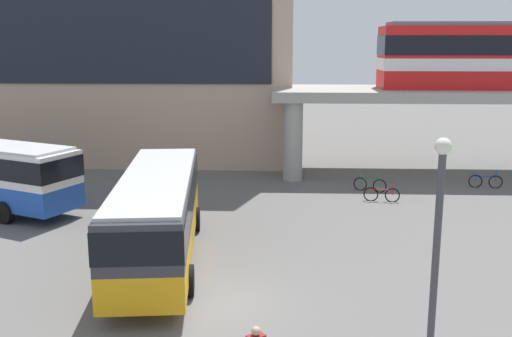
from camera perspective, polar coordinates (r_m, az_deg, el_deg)
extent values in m
plane|color=#605E5B|center=(28.21, -1.42, -4.09)|extent=(120.00, 120.00, 0.00)
cube|color=tan|center=(44.06, -13.54, 14.41)|extent=(24.95, 12.94, 19.75)
cylinder|color=#9E9B93|center=(34.08, 3.55, 2.61)|extent=(1.10, 1.10, 4.50)
cylinder|color=#9E9B93|center=(38.59, 3.44, 3.73)|extent=(1.10, 1.10, 4.50)
cube|color=orange|center=(21.96, -9.34, -6.15)|extent=(3.69, 11.21, 1.10)
cube|color=#333338|center=(21.59, -9.45, -2.88)|extent=(3.69, 11.21, 1.50)
cube|color=black|center=(21.57, -9.46, -2.68)|extent=(3.73, 11.25, 0.96)
cube|color=silver|center=(21.40, -9.53, -0.78)|extent=(3.50, 10.65, 0.12)
cylinder|color=black|center=(25.60, -11.34, -4.86)|extent=(0.39, 1.02, 1.00)
cylinder|color=black|center=(25.39, -5.72, -4.83)|extent=(0.39, 1.02, 1.00)
cylinder|color=black|center=(19.46, -13.88, -10.53)|extent=(0.39, 1.02, 1.00)
cylinder|color=black|center=(19.18, -6.39, -10.58)|extent=(0.39, 1.02, 1.00)
cylinder|color=black|center=(28.43, -22.99, -3.90)|extent=(1.03, 0.67, 1.00)
cylinder|color=black|center=(30.03, -19.37, -2.79)|extent=(1.03, 0.67, 1.00)
torus|color=black|center=(32.23, 11.74, -1.65)|extent=(0.71, 0.33, 0.74)
torus|color=black|center=(32.47, 9.94, -1.48)|extent=(0.71, 0.33, 0.74)
cylinder|color=#1E7F33|center=(32.28, 10.86, -1.08)|extent=(0.99, 0.44, 0.05)
cylinder|color=#1E7F33|center=(32.40, 9.96, -0.96)|extent=(0.04, 0.04, 0.55)
cylinder|color=#1E7F33|center=(32.15, 11.77, -1.05)|extent=(0.04, 0.04, 0.65)
torus|color=black|center=(34.96, 21.95, -1.21)|extent=(0.74, 0.15, 0.74)
torus|color=black|center=(34.74, 20.26, -1.16)|extent=(0.74, 0.15, 0.74)
cylinder|color=#1E3FA5|center=(34.79, 21.14, -0.74)|extent=(1.05, 0.18, 0.05)
cylinder|color=#1E3FA5|center=(34.68, 20.29, -0.68)|extent=(0.04, 0.04, 0.55)
cylinder|color=#1E3FA5|center=(34.89, 21.99, -0.65)|extent=(0.04, 0.04, 0.65)
torus|color=black|center=(30.43, 12.91, -2.52)|extent=(0.74, 0.17, 0.74)
torus|color=black|center=(30.42, 10.94, -2.44)|extent=(0.74, 0.17, 0.74)
cylinder|color=#B21E1E|center=(30.35, 11.95, -1.97)|extent=(1.04, 0.21, 0.05)
cylinder|color=#B21E1E|center=(30.34, 10.96, -1.89)|extent=(0.04, 0.04, 0.55)
cylinder|color=#B21E1E|center=(30.34, 12.94, -1.88)|extent=(0.04, 0.04, 0.65)
sphere|color=tan|center=(13.87, -0.01, -15.28)|extent=(0.21, 0.21, 0.21)
cylinder|color=#3F3F44|center=(13.59, 16.68, -10.33)|extent=(0.16, 0.16, 5.61)
sphere|color=silver|center=(12.79, 17.48, 2.04)|extent=(0.36, 0.36, 0.36)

